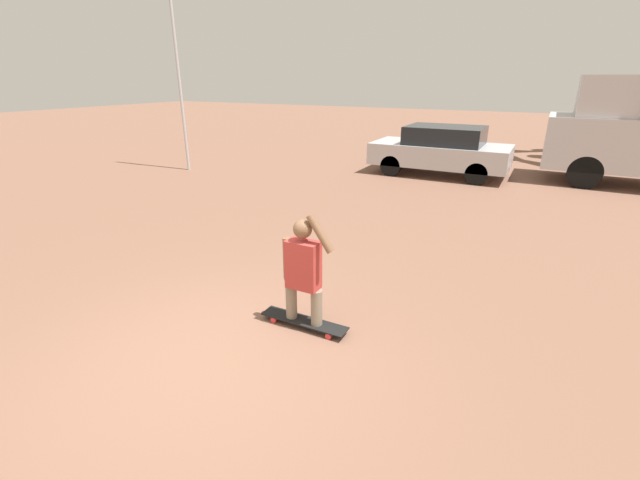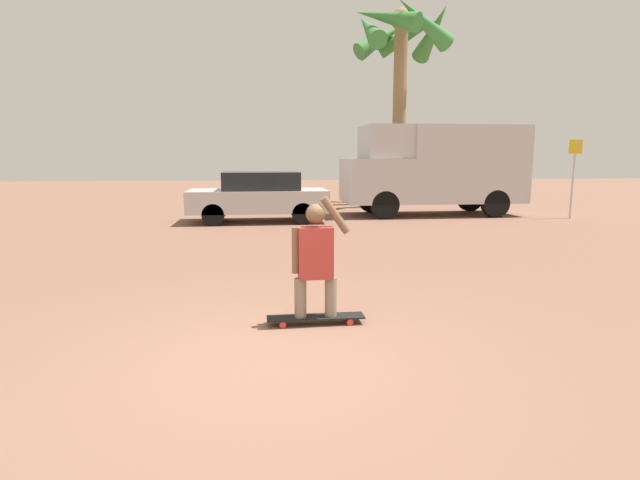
{
  "view_description": "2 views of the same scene",
  "coord_description": "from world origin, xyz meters",
  "px_view_note": "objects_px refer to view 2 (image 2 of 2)",
  "views": [
    {
      "loc": [
        2.92,
        -2.89,
        2.94
      ],
      "look_at": [
        0.42,
        1.84,
        0.89
      ],
      "focal_mm": 24.0,
      "sensor_mm": 36.0,
      "label": 1
    },
    {
      "loc": [
        -0.05,
        -4.48,
        1.92
      ],
      "look_at": [
        0.71,
        1.68,
        0.9
      ],
      "focal_mm": 28.0,
      "sensor_mm": 36.0,
      "label": 2
    }
  ],
  "objects_px": {
    "person_skateboarder": "(315,255)",
    "street_sign": "(574,168)",
    "skateboard": "(316,317)",
    "parked_car_silver": "(259,196)",
    "camper_van": "(435,167)",
    "palm_tree_near_van": "(400,44)"
  },
  "relations": [
    {
      "from": "skateboard",
      "to": "person_skateboarder",
      "type": "distance_m",
      "value": 0.74
    },
    {
      "from": "skateboard",
      "to": "parked_car_silver",
      "type": "distance_m",
      "value": 9.79
    },
    {
      "from": "camper_van",
      "to": "parked_car_silver",
      "type": "height_order",
      "value": "camper_van"
    },
    {
      "from": "camper_van",
      "to": "parked_car_silver",
      "type": "xyz_separation_m",
      "value": [
        -5.97,
        -1.15,
        -0.85
      ]
    },
    {
      "from": "skateboard",
      "to": "camper_van",
      "type": "bearing_deg",
      "value": 63.87
    },
    {
      "from": "person_skateboarder",
      "to": "street_sign",
      "type": "bearing_deg",
      "value": 44.92
    },
    {
      "from": "parked_car_silver",
      "to": "person_skateboarder",
      "type": "bearing_deg",
      "value": -86.36
    },
    {
      "from": "parked_car_silver",
      "to": "street_sign",
      "type": "bearing_deg",
      "value": -2.44
    },
    {
      "from": "palm_tree_near_van",
      "to": "street_sign",
      "type": "height_order",
      "value": "palm_tree_near_van"
    },
    {
      "from": "street_sign",
      "to": "camper_van",
      "type": "bearing_deg",
      "value": 158.48
    },
    {
      "from": "camper_van",
      "to": "street_sign",
      "type": "xyz_separation_m",
      "value": [
        4.0,
        -1.58,
        -0.04
      ]
    },
    {
      "from": "skateboard",
      "to": "camper_van",
      "type": "relative_size",
      "value": 0.19
    },
    {
      "from": "skateboard",
      "to": "palm_tree_near_van",
      "type": "relative_size",
      "value": 0.14
    },
    {
      "from": "person_skateboarder",
      "to": "street_sign",
      "type": "relative_size",
      "value": 0.57
    },
    {
      "from": "skateboard",
      "to": "person_skateboarder",
      "type": "xyz_separation_m",
      "value": [
        -0.0,
        -0.0,
        0.74
      ]
    },
    {
      "from": "parked_car_silver",
      "to": "palm_tree_near_van",
      "type": "height_order",
      "value": "palm_tree_near_van"
    },
    {
      "from": "parked_car_silver",
      "to": "palm_tree_near_van",
      "type": "relative_size",
      "value": 0.52
    },
    {
      "from": "person_skateboarder",
      "to": "camper_van",
      "type": "relative_size",
      "value": 0.24
    },
    {
      "from": "camper_van",
      "to": "palm_tree_near_van",
      "type": "distance_m",
      "value": 6.43
    },
    {
      "from": "street_sign",
      "to": "person_skateboarder",
      "type": "bearing_deg",
      "value": -135.08
    },
    {
      "from": "skateboard",
      "to": "street_sign",
      "type": "bearing_deg",
      "value": 44.92
    },
    {
      "from": "skateboard",
      "to": "parked_car_silver",
      "type": "height_order",
      "value": "parked_car_silver"
    }
  ]
}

